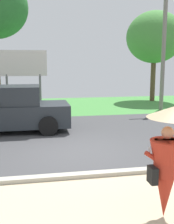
# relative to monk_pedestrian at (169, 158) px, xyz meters

# --- Properties ---
(ground_plane) EXTENTS (40.00, 22.00, 0.20)m
(ground_plane) POSITION_rel_monk_pedestrian_xyz_m (-1.03, 7.00, -1.18)
(ground_plane) COLOR #424244
(monk_pedestrian) EXTENTS (1.11, 1.07, 2.13)m
(monk_pedestrian) POSITION_rel_monk_pedestrian_xyz_m (0.00, 0.00, 0.00)
(monk_pedestrian) COLOR #B22D1E
(monk_pedestrian) RESTS_ON ground_plane
(pickup_truck) EXTENTS (5.20, 2.28, 1.88)m
(pickup_truck) POSITION_rel_monk_pedestrian_xyz_m (-3.51, 7.28, -0.26)
(pickup_truck) COLOR #23282D
(pickup_truck) RESTS_ON ground_plane
(utility_pole) EXTENTS (1.80, 0.24, 7.43)m
(utility_pole) POSITION_rel_monk_pedestrian_xyz_m (5.21, 11.21, 2.76)
(utility_pole) COLOR gray
(utility_pole) RESTS_ON ground_plane
(roadside_billboard) EXTENTS (2.60, 0.12, 3.50)m
(roadside_billboard) POSITION_rel_monk_pedestrian_xyz_m (-2.93, 11.41, 1.42)
(roadside_billboard) COLOR slate
(roadside_billboard) RESTS_ON ground_plane
(tree_left_far) EXTENTS (4.12, 4.12, 6.55)m
(tree_left_far) POSITION_rel_monk_pedestrian_xyz_m (6.38, 15.22, 3.53)
(tree_left_far) COLOR brown
(tree_left_far) RESTS_ON ground_plane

